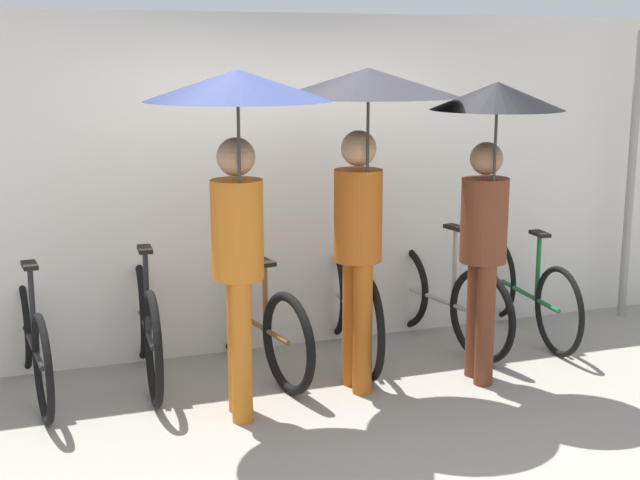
% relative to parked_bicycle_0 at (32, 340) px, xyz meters
% --- Properties ---
extents(ground_plane, '(30.00, 30.00, 0.00)m').
position_rel_parked_bicycle_0_xyz_m(ground_plane, '(1.91, -1.41, -0.37)').
color(ground_plane, gray).
extents(back_wall, '(11.81, 0.12, 2.54)m').
position_rel_parked_bicycle_0_xyz_m(back_wall, '(1.91, 0.43, 0.90)').
color(back_wall, silver).
rests_on(back_wall, ground).
extents(parked_bicycle_0, '(0.44, 1.77, 1.09)m').
position_rel_parked_bicycle_0_xyz_m(parked_bicycle_0, '(0.00, 0.00, 0.00)').
color(parked_bicycle_0, black).
rests_on(parked_bicycle_0, ground).
extents(parked_bicycle_1, '(0.44, 1.74, 0.99)m').
position_rel_parked_bicycle_0_xyz_m(parked_bicycle_1, '(0.76, 0.01, 0.02)').
color(parked_bicycle_1, black).
rests_on(parked_bicycle_1, ground).
extents(parked_bicycle_2, '(0.49, 1.73, 1.06)m').
position_rel_parked_bicycle_0_xyz_m(parked_bicycle_2, '(1.52, -0.06, -0.01)').
color(parked_bicycle_2, black).
rests_on(parked_bicycle_2, ground).
extents(parked_bicycle_3, '(0.44, 1.80, 1.06)m').
position_rel_parked_bicycle_0_xyz_m(parked_bicycle_3, '(2.29, 0.00, 0.02)').
color(parked_bicycle_3, black).
rests_on(parked_bicycle_3, ground).
extents(parked_bicycle_4, '(0.50, 1.71, 1.08)m').
position_rel_parked_bicycle_0_xyz_m(parked_bicycle_4, '(3.05, 0.01, 0.00)').
color(parked_bicycle_4, black).
rests_on(parked_bicycle_4, ground).
extents(parked_bicycle_5, '(0.44, 1.75, 0.98)m').
position_rel_parked_bicycle_0_xyz_m(parked_bicycle_5, '(3.81, -0.02, -0.01)').
color(parked_bicycle_5, black).
rests_on(parked_bicycle_5, ground).
extents(pedestrian_leading, '(1.10, 1.10, 2.16)m').
position_rel_parked_bicycle_0_xyz_m(pedestrian_leading, '(1.20, -0.95, 1.36)').
color(pedestrian_leading, '#C66B1E').
rests_on(pedestrian_leading, ground).
extents(pedestrian_center, '(1.16, 1.16, 2.16)m').
position_rel_parked_bicycle_0_xyz_m(pedestrian_center, '(2.08, -0.77, 1.39)').
color(pedestrian_center, '#B25619').
rests_on(pedestrian_center, ground).
extents(pedestrian_trailing, '(0.87, 0.87, 2.07)m').
position_rel_parked_bicycle_0_xyz_m(pedestrian_trailing, '(2.94, -0.89, 1.19)').
color(pedestrian_trailing, brown).
rests_on(pedestrian_trailing, ground).
extents(awning_pole, '(0.07, 0.07, 2.44)m').
position_rel_parked_bicycle_0_xyz_m(awning_pole, '(4.91, 0.14, 0.85)').
color(awning_pole, gray).
rests_on(awning_pole, ground).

